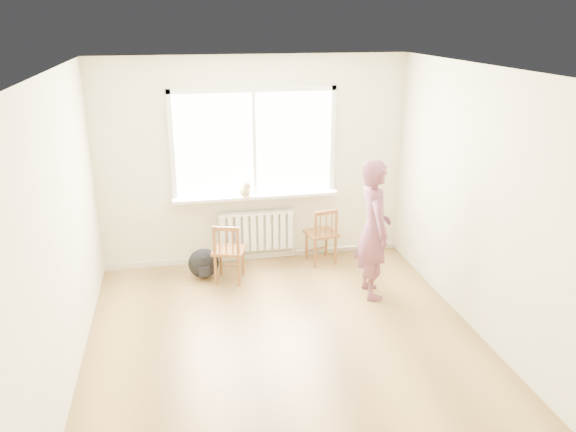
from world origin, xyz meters
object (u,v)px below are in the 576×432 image
person (374,230)px  cat (245,189)px  chair_left (228,253)px  backpack (204,263)px  chair_right (322,236)px

person → cat: bearing=52.5°
chair_left → person: person is taller
person → chair_left: bearing=70.4°
chair_left → cat: cat is taller
person → backpack: 2.19m
chair_left → cat: size_ratio=1.97×
chair_right → cat: (-0.99, 0.15, 0.66)m
chair_left → cat: 0.86m
cat → backpack: size_ratio=1.02×
cat → backpack: bearing=-161.3°
chair_left → backpack: chair_left is taller
chair_left → cat: (0.28, 0.46, 0.67)m
chair_right → backpack: chair_right is taller
cat → backpack: 1.08m
cat → chair_right: bearing=-15.1°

